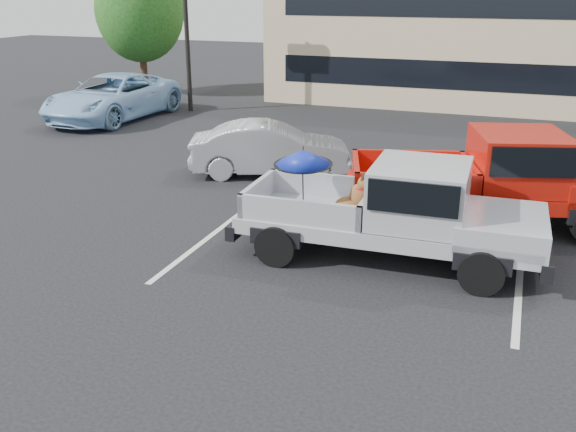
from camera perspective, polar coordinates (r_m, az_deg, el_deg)
name	(u,v)px	position (r m, az deg, el deg)	size (l,w,h in m)	color
ground	(323,300)	(10.59, 3.12, -7.43)	(90.00, 90.00, 0.00)	black
stripe_left	(213,234)	(13.32, -6.68, -1.60)	(0.12, 5.00, 0.01)	silver
stripe_right	(520,277)	(12.03, 19.90, -5.16)	(0.12, 5.00, 0.01)	silver
motel_building	(516,25)	(30.05, 19.63, 15.68)	(20.40, 8.40, 6.30)	tan
tree_left	(139,11)	(30.94, -13.06, 17.36)	(3.96, 3.96, 6.02)	#332114
silver_pickup	(405,208)	(11.79, 10.36, 0.74)	(5.74, 2.24, 2.06)	black
red_pickup	(508,176)	(14.13, 18.94, 3.41)	(6.47, 3.73, 2.02)	black
silver_sedan	(270,149)	(17.27, -1.57, 5.98)	(1.48, 4.26, 1.40)	#9D9FA4
blue_suv	(113,97)	(25.51, -15.33, 10.16)	(2.77, 6.01, 1.67)	#9CC6E9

